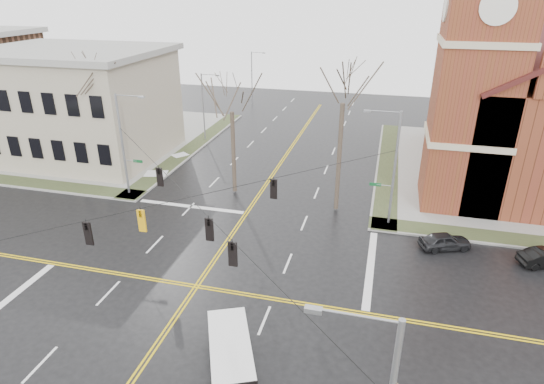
% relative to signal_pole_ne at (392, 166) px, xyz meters
% --- Properties ---
extents(ground, '(120.00, 120.00, 0.00)m').
position_rel_signal_pole_ne_xyz_m(ground, '(-11.32, -11.50, -4.95)').
color(ground, black).
rests_on(ground, ground).
extents(sidewalks, '(80.00, 80.00, 0.17)m').
position_rel_signal_pole_ne_xyz_m(sidewalks, '(-11.32, -11.50, -4.87)').
color(sidewalks, gray).
rests_on(sidewalks, ground).
extents(road_markings, '(100.00, 100.00, 0.01)m').
position_rel_signal_pole_ne_xyz_m(road_markings, '(-11.32, -11.50, -4.94)').
color(road_markings, gold).
rests_on(road_markings, ground).
extents(civic_building_a, '(18.00, 14.00, 11.00)m').
position_rel_signal_pole_ne_xyz_m(civic_building_a, '(-33.32, 8.50, 0.55)').
color(civic_building_a, tan).
rests_on(civic_building_a, ground).
extents(signal_pole_ne, '(2.75, 0.22, 9.00)m').
position_rel_signal_pole_ne_xyz_m(signal_pole_ne, '(0.00, 0.00, 0.00)').
color(signal_pole_ne, gray).
rests_on(signal_pole_ne, ground).
extents(signal_pole_nw, '(2.75, 0.22, 9.00)m').
position_rel_signal_pole_ne_xyz_m(signal_pole_nw, '(-22.64, 0.00, 0.00)').
color(signal_pole_nw, gray).
rests_on(signal_pole_nw, ground).
extents(span_wires, '(23.02, 23.02, 0.03)m').
position_rel_signal_pole_ne_xyz_m(span_wires, '(-11.32, -11.50, 1.25)').
color(span_wires, black).
rests_on(span_wires, ground).
extents(traffic_signals, '(8.21, 8.26, 1.30)m').
position_rel_signal_pole_ne_xyz_m(traffic_signals, '(-11.32, -12.17, 0.50)').
color(traffic_signals, black).
rests_on(traffic_signals, ground).
extents(streetlight_north_a, '(2.30, 0.20, 8.00)m').
position_rel_signal_pole_ne_xyz_m(streetlight_north_a, '(-21.97, 16.50, -0.48)').
color(streetlight_north_a, gray).
rests_on(streetlight_north_a, ground).
extents(streetlight_north_b, '(2.30, 0.20, 8.00)m').
position_rel_signal_pole_ne_xyz_m(streetlight_north_b, '(-21.97, 36.50, -0.48)').
color(streetlight_north_b, gray).
rests_on(streetlight_north_b, ground).
extents(cargo_van, '(3.84, 5.38, 1.92)m').
position_rel_signal_pole_ne_xyz_m(cargo_van, '(-6.95, -17.43, -3.81)').
color(cargo_van, white).
rests_on(cargo_van, ground).
extents(parked_car_a, '(3.92, 2.66, 1.24)m').
position_rel_signal_pole_ne_xyz_m(parked_car_a, '(4.17, -2.79, -4.33)').
color(parked_car_a, black).
rests_on(parked_car_a, ground).
extents(tree_nw_far, '(4.00, 4.00, 12.84)m').
position_rel_signal_pole_ne_xyz_m(tree_nw_far, '(-26.75, 2.08, 4.33)').
color(tree_nw_far, '#372A23').
rests_on(tree_nw_far, ground).
extents(tree_nw_near, '(4.00, 4.00, 11.04)m').
position_rel_signal_pole_ne_xyz_m(tree_nw_near, '(-13.62, 2.78, 3.05)').
color(tree_nw_near, '#372A23').
rests_on(tree_nw_near, ground).
extents(tree_ne, '(4.00, 4.00, 13.46)m').
position_rel_signal_pole_ne_xyz_m(tree_ne, '(-4.17, 1.47, 4.77)').
color(tree_ne, '#372A23').
rests_on(tree_ne, ground).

